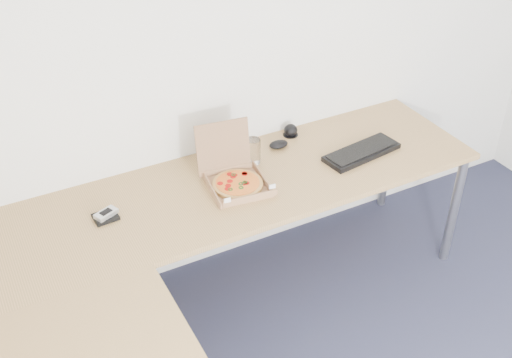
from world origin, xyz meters
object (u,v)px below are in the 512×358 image
wallet (106,217)px  keyboard (362,152)px  desk (211,263)px  drinking_glass (253,151)px  pizza_box (236,180)px

wallet → keyboard: bearing=-7.8°
desk → wallet: bearing=123.8°
keyboard → wallet: bearing=168.0°
desk → wallet: 0.56m
drinking_glass → pizza_box: bearing=-139.0°
desk → drinking_glass: (0.49, 0.56, 0.10)m
pizza_box → wallet: bearing=-176.5°
drinking_glass → wallet: bearing=-172.7°
wallet → pizza_box: bearing=-7.7°
drinking_glass → desk: bearing=-131.2°
pizza_box → desk: bearing=-120.3°
keyboard → wallet: size_ratio=4.00×
drinking_glass → keyboard: size_ratio=0.31×
desk → wallet: (-0.31, 0.46, 0.04)m
pizza_box → keyboard: pizza_box is taller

